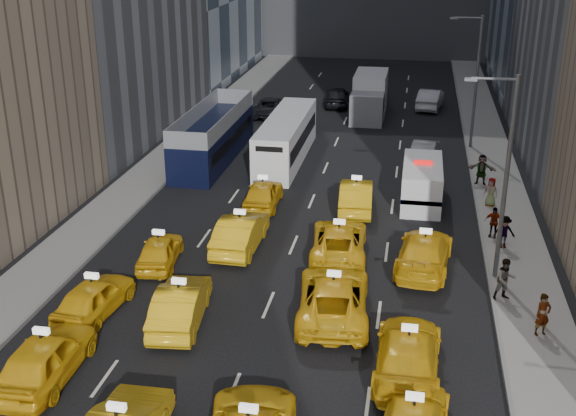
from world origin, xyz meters
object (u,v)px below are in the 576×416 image
Objects in this scene: city_bus at (286,139)px; box_truck at (370,96)px; double_decker at (214,134)px; pedestrian_0 at (543,315)px; nypd_van at (422,183)px.

city_bus is 1.52× the size of box_truck.
double_decker is 7.00× the size of pedestrian_0.
box_truck is at bearing 81.13° from pedestrian_0.
box_truck is 4.42× the size of pedestrian_0.
nypd_van is at bearing -26.80° from double_decker.
city_bus is at bearing -112.68° from box_truck.
double_decker is at bearing 109.07° from pedestrian_0.
double_decker is 4.77m from city_bus.
box_truck is 33.54m from pedestrian_0.
nypd_van is 10.82m from city_bus.
double_decker is 26.37m from pedestrian_0.
double_decker is at bearing -177.22° from city_bus.
nypd_van is at bearing 84.27° from pedestrian_0.
nypd_van is at bearing -79.79° from box_truck.
double_decker is (-13.50, 5.55, 0.60)m from nypd_van.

